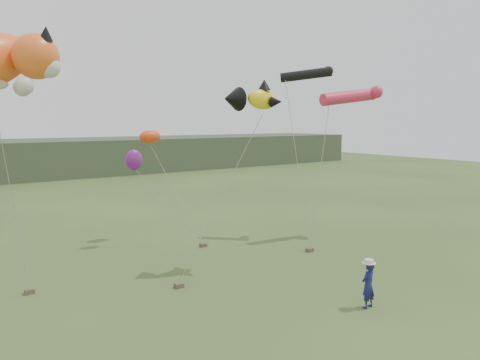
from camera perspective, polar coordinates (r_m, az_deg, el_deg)
name	(u,v)px	position (r m, az deg, el deg)	size (l,w,h in m)	color
ground	(301,311)	(15.99, 7.49, -15.59)	(120.00, 120.00, 0.00)	#385123
festival_attendant	(368,285)	(16.42, 15.36, -12.24)	(0.57, 0.37, 1.57)	#161B52
sandbag_anchors	(156,277)	(19.00, -10.26, -11.61)	(15.67, 5.57, 0.17)	brown
fish_kite	(251,98)	(19.17, 1.36, 9.91)	(2.52, 1.68, 1.29)	yellow
tube_kites	(339,89)	(25.47, 12.01, 10.85)	(4.51, 3.66, 2.17)	black
misc_kites	(142,148)	(24.10, -11.81, 3.88)	(2.25, 1.45, 1.93)	#DC4211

